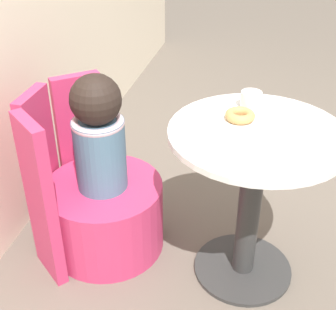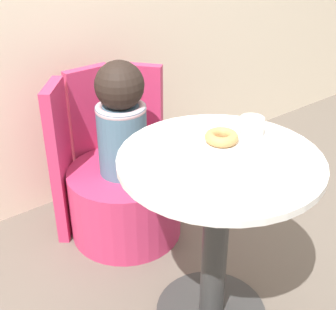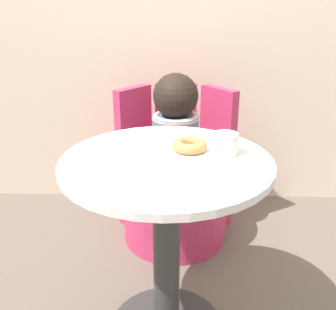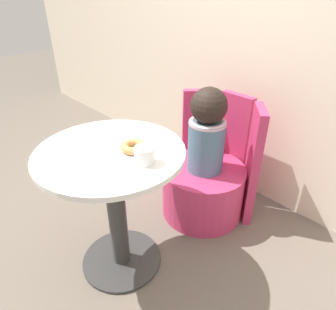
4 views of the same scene
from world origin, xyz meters
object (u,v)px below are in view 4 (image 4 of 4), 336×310
child_figure (207,131)px  cup (145,155)px  round_table (115,191)px  donut (134,147)px  tub_chair (203,190)px

child_figure → cup: size_ratio=6.20×
round_table → child_figure: size_ratio=1.36×
round_table → donut: donut is taller
tub_chair → cup: (0.16, -0.60, 0.58)m
donut → tub_chair: bearing=94.9°
tub_chair → donut: size_ratio=4.57×
round_table → child_figure: bearing=87.7°
child_figure → donut: bearing=-85.1°
donut → cup: 0.12m
tub_chair → donut: (0.05, -0.57, 0.56)m
tub_chair → cup: 0.85m
round_table → cup: cup is taller
child_figure → donut: (0.05, -0.57, 0.13)m
round_table → tub_chair: (0.03, 0.65, -0.32)m
donut → round_table: bearing=-135.0°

